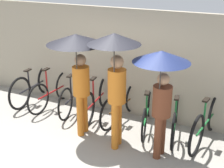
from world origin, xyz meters
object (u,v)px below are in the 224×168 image
at_px(parked_bicycle_5, 147,111).
at_px(parked_bicycle_2, 74,95).
at_px(pedestrian_trailing, 161,78).
at_px(parked_bicycle_0, 34,85).
at_px(parked_bicycle_6, 176,117).
at_px(parked_bicycle_7, 206,122).
at_px(parked_bicycle_3, 97,99).
at_px(parked_bicycle_4, 122,104).
at_px(pedestrian_center, 115,64).
at_px(parked_bicycle_1, 53,91).
at_px(pedestrian_leading, 78,57).

bearing_deg(parked_bicycle_5, parked_bicycle_2, 75.63).
bearing_deg(pedestrian_trailing, parked_bicycle_0, -11.83).
bearing_deg(parked_bicycle_2, parked_bicycle_0, 78.04).
bearing_deg(parked_bicycle_6, parked_bicycle_7, -104.06).
bearing_deg(parked_bicycle_2, parked_bicycle_3, -100.37).
height_order(parked_bicycle_4, parked_bicycle_5, parked_bicycle_4).
xyz_separation_m(parked_bicycle_3, parked_bicycle_4, (0.59, 0.06, -0.02)).
bearing_deg(parked_bicycle_0, pedestrian_center, -114.25).
relative_size(parked_bicycle_1, parked_bicycle_4, 0.99).
height_order(parked_bicycle_5, pedestrian_trailing, pedestrian_trailing).
distance_m(parked_bicycle_0, parked_bicycle_5, 2.94).
bearing_deg(parked_bicycle_0, pedestrian_trailing, -109.09).
height_order(parked_bicycle_4, parked_bicycle_7, parked_bicycle_7).
bearing_deg(parked_bicycle_1, pedestrian_trailing, -106.16).
distance_m(parked_bicycle_0, parked_bicycle_1, 0.59).
xyz_separation_m(parked_bicycle_1, pedestrian_center, (2.11, -0.98, 1.23)).
distance_m(pedestrian_leading, pedestrian_center, 0.81).
distance_m(parked_bicycle_2, pedestrian_leading, 1.68).
relative_size(parked_bicycle_0, parked_bicycle_1, 1.08).
height_order(parked_bicycle_3, parked_bicycle_4, parked_bicycle_3).
bearing_deg(pedestrian_leading, parked_bicycle_1, -37.73).
bearing_deg(pedestrian_leading, pedestrian_center, 168.47).
bearing_deg(pedestrian_center, parked_bicycle_2, -39.20).
relative_size(parked_bicycle_3, parked_bicycle_6, 1.03).
height_order(parked_bicycle_1, parked_bicycle_3, parked_bicycle_1).
relative_size(parked_bicycle_5, pedestrian_trailing, 0.87).
bearing_deg(parked_bicycle_0, parked_bicycle_6, -93.81).
distance_m(parked_bicycle_2, pedestrian_trailing, 2.73).
height_order(parked_bicycle_4, pedestrian_leading, pedestrian_leading).
height_order(parked_bicycle_1, parked_bicycle_7, parked_bicycle_1).
bearing_deg(pedestrian_trailing, parked_bicycle_3, -24.92).
height_order(parked_bicycle_3, pedestrian_trailing, pedestrian_trailing).
height_order(parked_bicycle_3, parked_bicycle_6, parked_bicycle_6).
height_order(parked_bicycle_1, parked_bicycle_4, parked_bicycle_1).
distance_m(parked_bicycle_4, parked_bicycle_7, 1.77).
bearing_deg(parked_bicycle_4, parked_bicycle_5, -91.11).
relative_size(parked_bicycle_1, pedestrian_center, 0.80).
distance_m(parked_bicycle_5, pedestrian_trailing, 1.58).
xyz_separation_m(parked_bicycle_6, pedestrian_trailing, (-0.04, -0.95, 1.11)).
xyz_separation_m(parked_bicycle_2, parked_bicycle_5, (1.76, -0.01, -0.03)).
bearing_deg(pedestrian_trailing, parked_bicycle_2, -18.41).
bearing_deg(parked_bicycle_3, parked_bicycle_5, -97.72).
relative_size(parked_bicycle_7, pedestrian_center, 0.86).
bearing_deg(parked_bicycle_7, pedestrian_trailing, 152.18).
bearing_deg(pedestrian_leading, parked_bicycle_4, -119.53).
xyz_separation_m(parked_bicycle_3, pedestrian_leading, (0.13, -0.90, 1.21)).
height_order(parked_bicycle_6, pedestrian_leading, pedestrian_leading).
relative_size(parked_bicycle_6, pedestrian_center, 0.82).
height_order(parked_bicycle_1, parked_bicycle_6, parked_bicycle_6).
bearing_deg(pedestrian_leading, parked_bicycle_5, -143.38).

